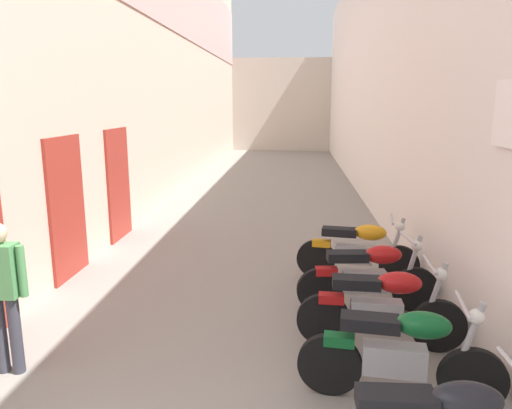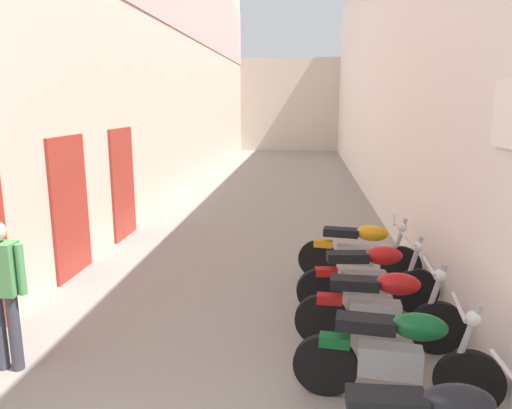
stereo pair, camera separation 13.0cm
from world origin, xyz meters
name	(u,v)px [view 2 (the right image)]	position (x,y,z in m)	size (l,w,h in m)	color
ground_plane	(268,207)	(0.00, 10.85, 0.00)	(41.69, 41.69, 0.00)	gray
building_left	(174,48)	(-2.91, 12.79, 4.22)	(0.45, 25.69, 8.36)	beige
building_right	(378,67)	(2.92, 12.84, 3.65)	(0.45, 25.69, 7.31)	silver
building_far_end	(290,105)	(0.00, 26.69, 2.53)	(8.44, 2.00, 5.07)	beige
motorcycle_second	(397,354)	(1.78, 2.68, 0.50)	(1.85, 0.58, 1.04)	black
motorcycle_third	(380,307)	(1.78, 3.68, 0.50)	(1.85, 0.58, 1.04)	black
motorcycle_fourth	(369,276)	(1.78, 4.63, 0.50)	(1.85, 0.58, 1.04)	black
motorcycle_fifth	(360,250)	(1.78, 5.74, 0.50)	(1.84, 0.58, 1.04)	black
pedestrian_mid_alley	(2,285)	(-2.05, 2.88, 0.92)	(0.52, 0.20, 1.57)	#383842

